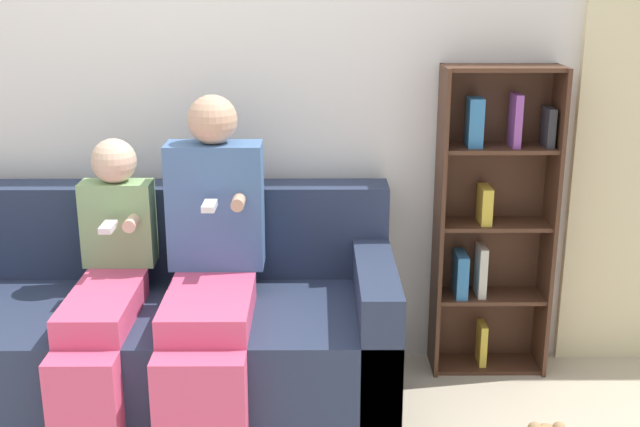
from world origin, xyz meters
TOP-DOWN VIEW (x-y plane):
  - back_wall at (0.00, 1.01)m, footprint 10.00×0.06m
  - couch at (-0.15, 0.54)m, footprint 2.15×0.88m
  - adult_seated at (0.20, 0.41)m, footprint 0.39×0.80m
  - child_seated at (-0.21, 0.37)m, footprint 0.29×0.81m
  - bookshelf at (1.40, 0.89)m, footprint 0.51×0.23m

SIDE VIEW (x-z plane):
  - couch at x=-0.15m, z-range -0.13..0.75m
  - child_seated at x=-0.21m, z-range 0.02..1.14m
  - adult_seated at x=0.20m, z-range 0.02..1.32m
  - bookshelf at x=1.40m, z-range 0.01..1.40m
  - back_wall at x=0.00m, z-range 0.00..2.55m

